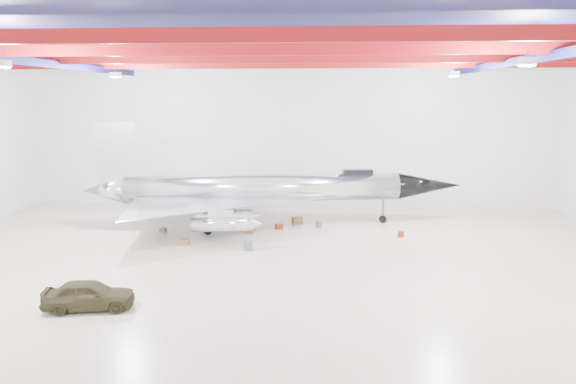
{
  "coord_description": "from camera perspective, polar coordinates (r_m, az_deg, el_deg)",
  "views": [
    {
      "loc": [
        2.69,
        -27.6,
        8.49
      ],
      "look_at": [
        0.67,
        2.0,
        3.34
      ],
      "focal_mm": 35.0,
      "sensor_mm": 36.0,
      "label": 1
    }
  ],
  "objects": [
    {
      "name": "floor",
      "position": [
        29.0,
        -1.6,
        -7.18
      ],
      "size": [
        40.0,
        40.0,
        0.0
      ],
      "primitive_type": "plane",
      "color": "beige",
      "rests_on": "ground"
    },
    {
      "name": "wall_back",
      "position": [
        42.79,
        0.3,
        5.84
      ],
      "size": [
        40.0,
        0.0,
        40.0
      ],
      "primitive_type": "plane",
      "rotation": [
        1.57,
        0.0,
        0.0
      ],
      "color": "silver",
      "rests_on": "floor"
    },
    {
      "name": "ceiling",
      "position": [
        27.84,
        -1.71,
        15.01
      ],
      "size": [
        40.0,
        40.0,
        0.0
      ],
      "primitive_type": "plane",
      "rotation": [
        3.14,
        0.0,
        0.0
      ],
      "color": "#0A0F38",
      "rests_on": "wall_back"
    },
    {
      "name": "ceiling_structure",
      "position": [
        27.79,
        -1.7,
        13.62
      ],
      "size": [
        39.5,
        29.5,
        1.08
      ],
      "color": "maroon",
      "rests_on": "ceiling"
    },
    {
      "name": "jet_aircraft",
      "position": [
        36.69,
        -2.58,
        0.01
      ],
      "size": [
        24.86,
        16.27,
        6.8
      ],
      "rotation": [
        0.0,
        0.0,
        0.16
      ],
      "color": "silver",
      "rests_on": "floor"
    },
    {
      "name": "jeep",
      "position": [
        24.14,
        -19.58,
        -9.81
      ],
      "size": [
        3.77,
        2.05,
        1.22
      ],
      "primitive_type": "imported",
      "rotation": [
        0.0,
        0.0,
        1.75
      ],
      "color": "#332E19",
      "rests_on": "floor"
    },
    {
      "name": "crate_ply",
      "position": [
        32.82,
        -10.44,
        -5.02
      ],
      "size": [
        0.46,
        0.37,
        0.32
      ],
      "primitive_type": "cube",
      "rotation": [
        0.0,
        0.0,
        0.01
      ],
      "color": "olive",
      "rests_on": "floor"
    },
    {
      "name": "toolbox_red",
      "position": [
        36.06,
        -0.91,
        -3.52
      ],
      "size": [
        0.56,
        0.52,
        0.32
      ],
      "primitive_type": "cube",
      "rotation": [
        0.0,
        0.0,
        0.42
      ],
      "color": "maroon",
      "rests_on": "floor"
    },
    {
      "name": "engine_drum",
      "position": [
        31.25,
        -4.08,
        -5.52
      ],
      "size": [
        0.61,
        0.61,
        0.45
      ],
      "primitive_type": "cylinder",
      "rotation": [
        0.0,
        0.0,
        0.25
      ],
      "color": "#59595B",
      "rests_on": "floor"
    },
    {
      "name": "parts_bin",
      "position": [
        37.51,
        0.95,
        -2.89
      ],
      "size": [
        0.79,
        0.71,
        0.45
      ],
      "primitive_type": "cube",
      "rotation": [
        0.0,
        0.0,
        0.38
      ],
      "color": "olive",
      "rests_on": "floor"
    },
    {
      "name": "crate_small",
      "position": [
        36.12,
        -12.59,
        -3.77
      ],
      "size": [
        0.41,
        0.34,
        0.27
      ],
      "primitive_type": "cube",
      "rotation": [
        0.0,
        0.0,
        -0.11
      ],
      "color": "#59595B",
      "rests_on": "floor"
    },
    {
      "name": "tool_chest",
      "position": [
        34.7,
        11.4,
        -4.23
      ],
      "size": [
        0.42,
        0.42,
        0.34
      ],
      "primitive_type": "cylinder",
      "rotation": [
        0.0,
        0.0,
        -0.12
      ],
      "color": "maroon",
      "rests_on": "floor"
    },
    {
      "name": "oil_barrel",
      "position": [
        35.02,
        -3.92,
        -3.85
      ],
      "size": [
        0.7,
        0.61,
        0.42
      ],
      "primitive_type": "cube",
      "rotation": [
        0.0,
        0.0,
        -0.23
      ],
      "color": "olive",
      "rests_on": "floor"
    },
    {
      "name": "spares_box",
      "position": [
        36.51,
        3.13,
        -3.31
      ],
      "size": [
        0.49,
        0.49,
        0.38
      ],
      "primitive_type": "cylinder",
      "rotation": [
        0.0,
        0.0,
        -0.17
      ],
      "color": "#59595B",
      "rests_on": "floor"
    }
  ]
}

